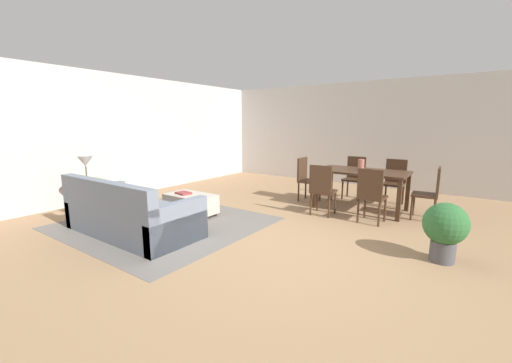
# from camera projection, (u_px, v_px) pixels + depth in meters

# --- Properties ---
(ground_plane) EXTENTS (10.80, 10.80, 0.00)m
(ground_plane) POSITION_uv_depth(u_px,v_px,m) (277.00, 246.00, 4.27)
(ground_plane) COLOR #9E7A56
(wall_back) EXTENTS (9.00, 0.12, 2.70)m
(wall_back) POSITION_uv_depth(u_px,v_px,m) (380.00, 135.00, 8.04)
(wall_back) COLOR beige
(wall_back) RESTS_ON ground_plane
(wall_left) EXTENTS (0.12, 11.00, 2.70)m
(wall_left) POSITION_uv_depth(u_px,v_px,m) (117.00, 136.00, 6.98)
(wall_left) COLOR beige
(wall_left) RESTS_ON ground_plane
(area_rug) EXTENTS (3.00, 2.80, 0.01)m
(area_rug) POSITION_uv_depth(u_px,v_px,m) (165.00, 223.00, 5.25)
(area_rug) COLOR slate
(area_rug) RESTS_ON ground_plane
(couch) EXTENTS (2.15, 0.98, 0.86)m
(couch) POSITION_uv_depth(u_px,v_px,m) (130.00, 215.00, 4.71)
(couch) COLOR slate
(couch) RESTS_ON ground_plane
(ottoman_table) EXTENTS (0.90, 0.53, 0.39)m
(ottoman_table) POSITION_uv_depth(u_px,v_px,m) (191.00, 203.00, 5.65)
(ottoman_table) COLOR #B7AD9E
(ottoman_table) RESTS_ON ground_plane
(side_table) EXTENTS (0.40, 0.40, 0.56)m
(side_table) POSITION_uv_depth(u_px,v_px,m) (88.00, 192.00, 5.54)
(side_table) COLOR brown
(side_table) RESTS_ON ground_plane
(table_lamp) EXTENTS (0.26, 0.26, 0.53)m
(table_lamp) POSITION_uv_depth(u_px,v_px,m) (85.00, 162.00, 5.44)
(table_lamp) COLOR brown
(table_lamp) RESTS_ON side_table
(dining_table) EXTENTS (1.65, 0.91, 0.76)m
(dining_table) POSITION_uv_depth(u_px,v_px,m) (361.00, 175.00, 5.98)
(dining_table) COLOR #422B1C
(dining_table) RESTS_ON ground_plane
(dining_chair_near_left) EXTENTS (0.42, 0.42, 0.92)m
(dining_chair_near_left) POSITION_uv_depth(u_px,v_px,m) (322.00, 187.00, 5.60)
(dining_chair_near_left) COLOR #422B1C
(dining_chair_near_left) RESTS_ON ground_plane
(dining_chair_near_right) EXTENTS (0.41, 0.41, 0.92)m
(dining_chair_near_right) POSITION_uv_depth(u_px,v_px,m) (371.00, 193.00, 5.15)
(dining_chair_near_right) COLOR #422B1C
(dining_chair_near_right) RESTS_ON ground_plane
(dining_chair_far_left) EXTENTS (0.41, 0.41, 0.92)m
(dining_chair_far_left) POSITION_uv_depth(u_px,v_px,m) (355.00, 175.00, 6.90)
(dining_chair_far_left) COLOR #422B1C
(dining_chair_far_left) RESTS_ON ground_plane
(dining_chair_far_right) EXTENTS (0.40, 0.40, 0.92)m
(dining_chair_far_right) POSITION_uv_depth(u_px,v_px,m) (394.00, 179.00, 6.39)
(dining_chair_far_right) COLOR #422B1C
(dining_chair_far_right) RESTS_ON ground_plane
(dining_chair_head_east) EXTENTS (0.42, 0.42, 0.92)m
(dining_chair_head_east) POSITION_uv_depth(u_px,v_px,m) (431.00, 190.00, 5.33)
(dining_chair_head_east) COLOR #422B1C
(dining_chair_head_east) RESTS_ON ground_plane
(dining_chair_head_west) EXTENTS (0.40, 0.40, 0.92)m
(dining_chair_head_west) POSITION_uv_depth(u_px,v_px,m) (306.00, 177.00, 6.70)
(dining_chair_head_west) COLOR #422B1C
(dining_chair_head_west) RESTS_ON ground_plane
(vase_centerpiece) EXTENTS (0.11, 0.11, 0.21)m
(vase_centerpiece) POSITION_uv_depth(u_px,v_px,m) (361.00, 165.00, 5.96)
(vase_centerpiece) COLOR #B26659
(vase_centerpiece) RESTS_ON dining_table
(book_on_ottoman) EXTENTS (0.29, 0.24, 0.03)m
(book_on_ottoman) POSITION_uv_depth(u_px,v_px,m) (183.00, 193.00, 5.66)
(book_on_ottoman) COLOR maroon
(book_on_ottoman) RESTS_ON ottoman_table
(potted_plant) EXTENTS (0.50, 0.50, 0.72)m
(potted_plant) POSITION_uv_depth(u_px,v_px,m) (445.00, 228.00, 3.72)
(potted_plant) COLOR #4C4C51
(potted_plant) RESTS_ON ground_plane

